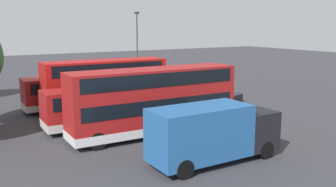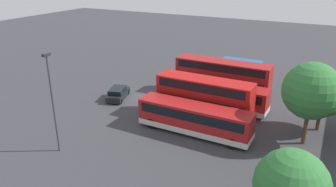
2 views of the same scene
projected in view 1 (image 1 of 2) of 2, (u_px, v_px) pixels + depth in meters
name	position (u px, v px, depth m)	size (l,w,h in m)	color
ground_plane	(212.00, 106.00, 35.12)	(140.00, 140.00, 0.00)	#38383D
bus_double_decker_near_end	(154.00, 100.00, 25.53)	(2.79, 11.85, 4.55)	#A51919
bus_single_deck_second	(120.00, 103.00, 28.32)	(2.88, 11.36, 2.95)	#A51919
bus_double_decker_third	(106.00, 85.00, 31.43)	(2.74, 10.24, 4.55)	#B71411
bus_single_deck_fourth	(88.00, 90.00, 34.21)	(2.75, 11.35, 2.95)	#A51919
box_truck_blue	(213.00, 132.00, 20.49)	(2.55, 7.50, 3.20)	#235999
car_hatchback_silver	(218.00, 94.00, 37.16)	(4.68, 3.06, 1.43)	black
lamp_post_tall	(137.00, 44.00, 45.54)	(0.70, 0.30, 8.89)	#38383D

